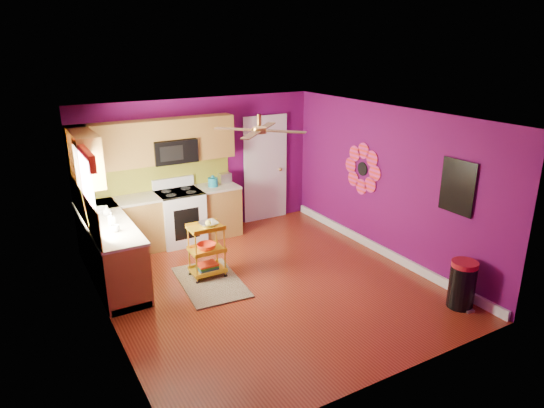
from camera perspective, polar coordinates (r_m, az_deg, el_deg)
ground at (r=7.34m, az=-0.59°, el=-9.38°), size 5.00×5.00×0.00m
room_envelope at (r=6.74m, az=-0.44°, el=3.01°), size 4.54×5.04×2.52m
lower_cabinets at (r=8.26m, az=-15.09°, el=-3.43°), size 2.81×2.31×0.94m
electric_range at (r=8.77m, az=-10.74°, el=-1.45°), size 0.76×0.66×1.13m
upper_cabinetry at (r=8.22m, az=-15.86°, el=6.38°), size 2.80×2.30×1.26m
left_window at (r=6.98m, az=-21.20°, el=3.16°), size 0.08×1.35×1.08m
panel_door at (r=9.60m, az=-0.79°, el=4.05°), size 0.95×0.11×2.15m
right_wall_art at (r=7.83m, az=15.02°, el=3.17°), size 0.04×2.74×1.04m
ceiling_fan at (r=6.75m, az=-1.50°, el=8.76°), size 1.01×1.01×0.26m
shag_rug at (r=7.43m, az=-7.25°, el=-9.07°), size 0.96×1.45×0.02m
rolling_cart at (r=7.41m, az=-7.64°, el=-5.19°), size 0.51×0.38×0.92m
trash_can at (r=7.10m, az=21.47°, el=-8.79°), size 0.41×0.42×0.67m
teal_kettle at (r=8.84m, az=-6.96°, el=2.60°), size 0.18×0.18×0.21m
toaster at (r=9.05m, az=-5.56°, el=3.08°), size 0.22×0.15×0.18m
soap_bottle_a at (r=7.31m, az=-18.38°, el=-1.63°), size 0.08×0.09×0.19m
soap_bottle_b at (r=7.70m, az=-18.86°, el=-0.75°), size 0.13×0.13×0.17m
counter_dish at (r=7.90m, az=-19.71°, el=-0.74°), size 0.27×0.27×0.07m
counter_cup at (r=7.05m, az=-17.98°, el=-2.74°), size 0.12×0.12×0.10m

